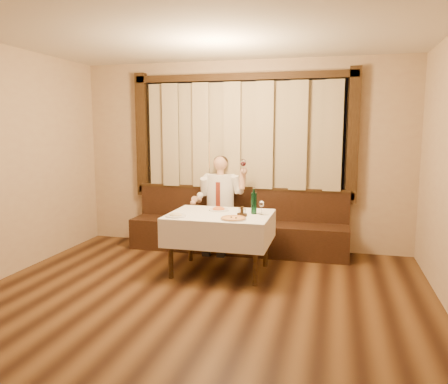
% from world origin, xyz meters
% --- Properties ---
extents(room, '(5.01, 6.01, 2.81)m').
position_xyz_m(room, '(-0.00, 0.97, 1.50)').
color(room, black).
rests_on(room, ground).
extents(banquette, '(3.20, 0.61, 0.94)m').
position_xyz_m(banquette, '(0.00, 2.72, 0.31)').
color(banquette, black).
rests_on(banquette, ground).
extents(dining_table, '(1.27, 0.97, 0.76)m').
position_xyz_m(dining_table, '(0.00, 1.70, 0.65)').
color(dining_table, black).
rests_on(dining_table, ground).
extents(pizza, '(0.31, 0.31, 0.03)m').
position_xyz_m(pizza, '(0.24, 1.39, 0.77)').
color(pizza, white).
rests_on(pizza, dining_table).
extents(pasta_red, '(0.26, 0.26, 0.09)m').
position_xyz_m(pasta_red, '(-0.07, 1.90, 0.79)').
color(pasta_red, white).
rests_on(pasta_red, dining_table).
extents(pasta_cream, '(0.25, 0.25, 0.09)m').
position_xyz_m(pasta_cream, '(-0.47, 1.40, 0.79)').
color(pasta_cream, white).
rests_on(pasta_cream, dining_table).
extents(green_bottle, '(0.07, 0.07, 0.33)m').
position_xyz_m(green_bottle, '(0.41, 1.79, 0.90)').
color(green_bottle, '#0D4023').
rests_on(green_bottle, dining_table).
extents(table_wine_glass, '(0.07, 0.07, 0.18)m').
position_xyz_m(table_wine_glass, '(0.51, 1.75, 0.89)').
color(table_wine_glass, white).
rests_on(table_wine_glass, dining_table).
extents(cruet_caddy, '(0.12, 0.09, 0.12)m').
position_xyz_m(cruet_caddy, '(0.30, 1.61, 0.80)').
color(cruet_caddy, black).
rests_on(cruet_caddy, dining_table).
extents(seated_man, '(0.77, 0.58, 1.41)m').
position_xyz_m(seated_man, '(-0.26, 2.63, 0.82)').
color(seated_man, black).
rests_on(seated_man, ground).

